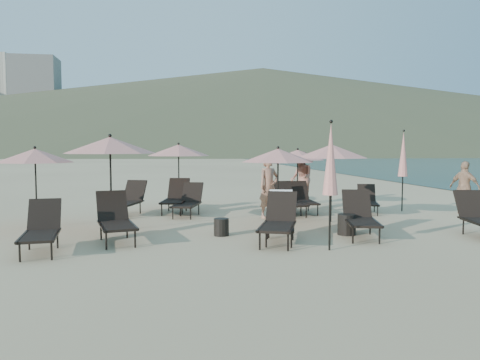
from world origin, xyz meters
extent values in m
plane|color=#D6BA8C|center=(0.00, 0.00, 0.00)|extent=(800.00, 800.00, 0.00)
cone|color=brown|center=(60.00, 300.00, 27.50)|extent=(690.00, 690.00, 55.00)
cone|color=brown|center=(190.00, 330.00, 16.00)|extent=(280.00, 280.00, 32.00)
cube|color=beige|center=(-70.00, 245.00, 24.00)|extent=(22.00, 18.00, 48.00)
cube|color=beige|center=(-45.00, 310.00, 19.00)|extent=(18.00, 16.00, 38.00)
cube|color=black|center=(-5.87, -0.90, 0.36)|extent=(0.79, 1.31, 0.05)
cube|color=black|center=(-5.97, -0.07, 0.67)|extent=(0.70, 0.55, 0.64)
cylinder|color=black|center=(-6.08, -1.44, 0.18)|extent=(0.04, 0.04, 0.35)
cylinder|color=black|center=(-6.21, -0.38, 0.18)|extent=(0.04, 0.04, 0.35)
cylinder|color=black|center=(-5.54, -1.38, 0.18)|extent=(0.04, 0.04, 0.35)
cylinder|color=black|center=(-5.67, -0.32, 0.18)|extent=(0.04, 0.04, 0.35)
cube|color=black|center=(-6.19, -0.88, 0.37)|extent=(0.21, 1.39, 0.04)
cube|color=black|center=(-5.57, -0.81, 0.37)|extent=(0.21, 1.39, 0.04)
cube|color=black|center=(-4.50, -0.03, 0.39)|extent=(0.97, 1.45, 0.06)
cube|color=black|center=(-4.70, 0.84, 0.72)|extent=(0.78, 0.65, 0.69)
cylinder|color=black|center=(-4.66, -0.64, 0.19)|extent=(0.04, 0.04, 0.38)
cylinder|color=black|center=(-4.91, 0.48, 0.19)|extent=(0.04, 0.04, 0.38)
cylinder|color=black|center=(-4.09, -0.51, 0.19)|extent=(0.04, 0.04, 0.38)
cylinder|color=black|center=(-4.35, 0.61, 0.19)|extent=(0.04, 0.04, 0.38)
cube|color=black|center=(-4.84, -0.05, 0.40)|extent=(0.38, 1.47, 0.04)
cube|color=black|center=(-4.19, 0.10, 0.40)|extent=(0.38, 1.47, 0.04)
cube|color=black|center=(-1.02, -0.49, 0.35)|extent=(0.92, 1.32, 0.05)
cube|color=black|center=(-0.81, 0.29, 0.65)|extent=(0.72, 0.60, 0.62)
cylinder|color=black|center=(-1.40, -0.91, 0.17)|extent=(0.04, 0.04, 0.34)
cylinder|color=black|center=(-1.13, 0.09, 0.17)|extent=(0.04, 0.04, 0.34)
cylinder|color=black|center=(-0.90, -1.04, 0.17)|extent=(0.04, 0.04, 0.34)
cylinder|color=black|center=(-0.63, -0.05, 0.17)|extent=(0.04, 0.04, 0.34)
cube|color=black|center=(-1.30, -0.36, 0.36)|extent=(0.40, 1.32, 0.04)
cube|color=black|center=(-0.72, -0.52, 0.36)|extent=(0.40, 1.32, 0.04)
cube|color=white|center=(-0.77, 0.43, 0.88)|extent=(0.60, 0.42, 0.37)
cube|color=black|center=(-1.12, -0.70, 0.39)|extent=(1.09, 1.47, 0.06)
cube|color=black|center=(-0.82, 0.13, 0.71)|extent=(0.81, 0.70, 0.68)
cylinder|color=black|center=(-1.58, -1.12, 0.19)|extent=(0.04, 0.04, 0.37)
cylinder|color=black|center=(-1.19, -0.06, 0.19)|extent=(0.04, 0.04, 0.37)
cylinder|color=black|center=(-1.04, -1.32, 0.19)|extent=(0.04, 0.04, 0.37)
cylinder|color=black|center=(-0.66, -0.25, 0.19)|extent=(0.04, 0.04, 0.37)
cube|color=black|center=(-1.42, -0.54, 0.40)|extent=(0.55, 1.41, 0.04)
cube|color=black|center=(-0.79, -0.76, 0.40)|extent=(0.55, 1.41, 0.04)
cube|color=black|center=(0.94, -0.35, 0.38)|extent=(0.97, 1.42, 0.05)
cube|color=black|center=(1.15, 0.49, 0.70)|extent=(0.77, 0.64, 0.67)
cylinder|color=black|center=(0.53, -0.81, 0.18)|extent=(0.04, 0.04, 0.37)
cylinder|color=black|center=(0.81, 0.27, 0.18)|extent=(0.04, 0.04, 0.37)
cylinder|color=black|center=(1.08, -0.95, 0.18)|extent=(0.04, 0.04, 0.37)
cylinder|color=black|center=(1.35, 0.14, 0.18)|extent=(0.04, 0.04, 0.37)
cube|color=black|center=(0.64, -0.22, 0.39)|extent=(0.40, 1.43, 0.04)
cube|color=black|center=(1.27, -0.38, 0.39)|extent=(0.40, 1.43, 0.04)
cube|color=black|center=(3.90, 0.06, 0.69)|extent=(0.74, 0.60, 0.66)
cylinder|color=black|center=(3.57, -0.18, 0.18)|extent=(0.04, 0.04, 0.36)
cube|color=black|center=(3.43, -0.68, 0.39)|extent=(0.31, 1.43, 0.04)
cube|color=black|center=(-4.72, 4.11, 0.38)|extent=(1.03, 1.43, 0.05)
cube|color=black|center=(-4.45, 4.93, 0.69)|extent=(0.78, 0.67, 0.66)
cylinder|color=black|center=(-5.15, 3.68, 0.18)|extent=(0.04, 0.04, 0.36)
cylinder|color=black|center=(-4.81, 4.73, 0.18)|extent=(0.04, 0.04, 0.36)
cylinder|color=black|center=(-4.62, 3.51, 0.18)|extent=(0.04, 0.04, 0.36)
cylinder|color=black|center=(-4.28, 4.56, 0.18)|extent=(0.04, 0.04, 0.36)
cube|color=black|center=(-5.01, 4.26, 0.39)|extent=(0.49, 1.39, 0.04)
cube|color=black|center=(-4.39, 4.06, 0.39)|extent=(0.49, 1.39, 0.04)
cube|color=black|center=(-3.22, 4.41, 0.39)|extent=(0.92, 1.43, 0.06)
cube|color=black|center=(-3.05, 5.29, 0.71)|extent=(0.77, 0.62, 0.68)
cylinder|color=black|center=(-3.60, 3.93, 0.19)|extent=(0.04, 0.04, 0.37)
cylinder|color=black|center=(-3.39, 5.04, 0.19)|extent=(0.04, 0.04, 0.37)
cylinder|color=black|center=(-3.04, 3.82, 0.19)|extent=(0.04, 0.04, 0.37)
cylinder|color=black|center=(-2.83, 4.93, 0.19)|extent=(0.04, 0.04, 0.37)
cube|color=black|center=(-3.53, 4.53, 0.40)|extent=(0.32, 1.47, 0.04)
cube|color=black|center=(-2.88, 4.41, 0.40)|extent=(0.32, 1.47, 0.04)
cube|color=black|center=(-2.88, 3.64, 0.36)|extent=(0.95, 1.35, 0.05)
cube|color=black|center=(-2.65, 4.42, 0.65)|extent=(0.73, 0.62, 0.63)
cylinder|color=black|center=(-3.28, 3.23, 0.17)|extent=(0.04, 0.04, 0.35)
cylinder|color=black|center=(-2.98, 4.23, 0.17)|extent=(0.04, 0.04, 0.35)
cylinder|color=black|center=(-2.77, 3.08, 0.17)|extent=(0.04, 0.04, 0.35)
cylinder|color=black|center=(-2.48, 4.08, 0.17)|extent=(0.04, 0.04, 0.35)
cube|color=black|center=(-3.16, 3.77, 0.37)|extent=(0.43, 1.33, 0.04)
cube|color=black|center=(-2.58, 3.60, 0.37)|extent=(0.43, 1.33, 0.04)
cube|color=black|center=(0.84, 3.80, 0.35)|extent=(0.65, 1.22, 0.05)
cube|color=black|center=(0.86, 4.61, 0.65)|extent=(0.64, 0.47, 0.62)
cylinder|color=black|center=(0.57, 3.30, 0.17)|extent=(0.04, 0.04, 0.34)
cylinder|color=black|center=(0.59, 4.34, 0.17)|extent=(0.04, 0.04, 0.34)
cylinder|color=black|center=(1.09, 3.29, 0.17)|extent=(0.04, 0.04, 0.34)
cylinder|color=black|center=(1.12, 4.33, 0.17)|extent=(0.04, 0.04, 0.34)
cube|color=black|center=(0.54, 3.86, 0.36)|extent=(0.07, 1.36, 0.04)
cube|color=black|center=(1.15, 3.85, 0.36)|extent=(0.07, 1.36, 0.04)
cube|color=black|center=(0.29, 3.36, 0.36)|extent=(0.75, 1.30, 0.05)
cube|color=black|center=(0.22, 4.19, 0.67)|extent=(0.68, 0.52, 0.64)
cylinder|color=black|center=(0.06, 2.81, 0.18)|extent=(0.04, 0.04, 0.35)
cylinder|color=black|center=(-0.03, 3.88, 0.18)|extent=(0.04, 0.04, 0.35)
cylinder|color=black|center=(0.60, 2.86, 0.18)|extent=(0.04, 0.04, 0.35)
cylinder|color=black|center=(0.51, 3.93, 0.18)|extent=(0.04, 0.04, 0.35)
cube|color=black|center=(-0.03, 3.38, 0.38)|extent=(0.16, 1.41, 0.04)
cube|color=black|center=(0.59, 3.43, 0.38)|extent=(0.16, 1.41, 0.04)
cube|color=black|center=(2.79, 3.45, 0.32)|extent=(0.89, 1.22, 0.05)
cube|color=black|center=(3.03, 4.14, 0.59)|extent=(0.67, 0.58, 0.56)
cylinder|color=black|center=(2.41, 3.09, 0.15)|extent=(0.03, 0.03, 0.31)
cylinder|color=black|center=(2.72, 3.98, 0.15)|extent=(0.03, 0.03, 0.31)
cylinder|color=black|center=(2.86, 2.94, 0.15)|extent=(0.03, 0.03, 0.31)
cylinder|color=black|center=(3.17, 3.83, 0.15)|extent=(0.03, 0.03, 0.31)
cube|color=black|center=(2.54, 3.58, 0.33)|extent=(0.44, 1.17, 0.04)
cube|color=black|center=(3.06, 3.40, 0.33)|extent=(0.44, 1.17, 0.04)
cylinder|color=black|center=(-4.80, 1.52, 1.12)|extent=(0.05, 0.05, 2.24)
cone|color=#E68F82|center=(-4.80, 1.52, 2.13)|extent=(2.24, 2.24, 0.40)
sphere|color=black|center=(-4.80, 1.52, 2.36)|extent=(0.09, 0.09, 0.09)
cylinder|color=black|center=(-0.53, 1.73, 0.98)|extent=(0.04, 0.04, 1.96)
cone|color=#E68F82|center=(-0.53, 1.73, 1.87)|extent=(1.96, 1.96, 0.35)
sphere|color=black|center=(-0.53, 1.73, 2.07)|extent=(0.07, 0.07, 0.07)
cylinder|color=black|center=(1.08, 2.11, 1.03)|extent=(0.04, 0.04, 2.07)
cone|color=#E68F82|center=(1.08, 2.11, 1.97)|extent=(2.07, 2.07, 0.37)
sphere|color=black|center=(1.08, 2.11, 2.19)|extent=(0.08, 0.08, 0.08)
cylinder|color=black|center=(-3.04, 5.63, 1.04)|extent=(0.04, 0.04, 2.08)
cone|color=#E68F82|center=(-3.04, 5.63, 1.98)|extent=(2.08, 2.08, 0.38)
sphere|color=black|center=(-3.04, 5.63, 2.20)|extent=(0.08, 0.08, 0.08)
cylinder|color=black|center=(0.99, 5.19, 0.96)|extent=(0.04, 0.04, 1.91)
cone|color=#E68F82|center=(0.99, 5.19, 1.82)|extent=(1.91, 1.91, 0.35)
sphere|color=black|center=(0.99, 5.19, 2.02)|extent=(0.07, 0.07, 0.07)
cylinder|color=black|center=(-6.76, 2.32, 0.98)|extent=(0.04, 0.04, 1.96)
cone|color=#E68F82|center=(-6.76, 2.32, 1.87)|extent=(1.96, 1.96, 0.35)
sphere|color=black|center=(-6.76, 2.32, 2.07)|extent=(0.07, 0.07, 0.07)
cylinder|color=black|center=(-0.19, -1.36, 0.56)|extent=(0.04, 0.04, 1.13)
cone|color=#E68F82|center=(-0.19, -1.36, 1.84)|extent=(0.31, 0.31, 1.43)
sphere|color=black|center=(-0.19, -1.36, 2.59)|extent=(0.07, 0.07, 0.07)
cylinder|color=black|center=(4.13, 3.84, 0.57)|extent=(0.04, 0.04, 1.14)
cone|color=#E68F82|center=(4.13, 3.84, 1.86)|extent=(0.31, 0.31, 1.45)
sphere|color=black|center=(4.13, 3.84, 2.61)|extent=(0.07, 0.07, 0.07)
cylinder|color=black|center=(-2.17, 0.53, 0.20)|extent=(0.36, 0.36, 0.41)
cylinder|color=black|center=(0.78, 0.19, 0.25)|extent=(0.43, 0.43, 0.49)
imported|color=#A27058|center=(-0.48, 3.08, 0.92)|extent=(0.79, 0.66, 1.83)
imported|color=#B06F5B|center=(1.43, 6.22, 0.97)|extent=(0.76, 0.96, 1.93)
imported|color=tan|center=(5.77, 3.00, 0.82)|extent=(0.80, 1.04, 1.65)
camera|label=1|loc=(-3.41, -10.30, 2.08)|focal=35.00mm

